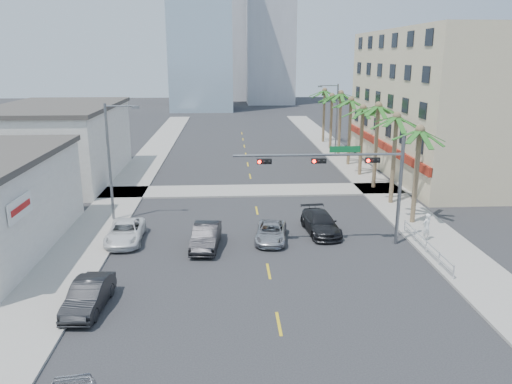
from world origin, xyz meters
TOP-DOWN VIEW (x-y plane):
  - ground at (0.00, 0.00)m, footprint 260.00×260.00m
  - sidewalk_right at (12.00, 20.00)m, footprint 4.00×120.00m
  - sidewalk_left at (-12.00, 20.00)m, footprint 4.00×120.00m
  - sidewalk_cross at (0.00, 22.00)m, footprint 80.00×4.00m
  - building_right at (21.99, 30.00)m, footprint 15.25×28.00m
  - building_left_far at (-19.50, 28.00)m, footprint 11.00×18.00m
  - tower_far_left at (-8.00, 95.00)m, footprint 14.00×14.00m
  - tower_far_center at (-3.00, 125.00)m, footprint 16.00×16.00m
  - traffic_signal_mast at (5.78, 7.95)m, footprint 11.12×0.54m
  - palm_tree_0 at (11.60, 12.00)m, footprint 4.80×4.80m
  - palm_tree_1 at (11.60, 17.20)m, footprint 4.80×4.80m
  - palm_tree_2 at (11.60, 22.40)m, footprint 4.80×4.80m
  - palm_tree_3 at (11.60, 27.60)m, footprint 4.80×4.80m
  - palm_tree_4 at (11.60, 32.80)m, footprint 4.80×4.80m
  - palm_tree_5 at (11.60, 38.00)m, footprint 4.80×4.80m
  - palm_tree_6 at (11.60, 43.20)m, footprint 4.80×4.80m
  - palm_tree_7 at (11.60, 48.40)m, footprint 4.80×4.80m
  - streetlight_left at (-11.00, 14.00)m, footprint 2.55×0.25m
  - streetlight_right at (11.00, 38.00)m, footprint 2.55×0.25m
  - guardrail at (10.30, 6.00)m, footprint 0.08×8.08m
  - car_parked_mid at (-9.40, -0.01)m, footprint 1.85×4.58m
  - car_parked_far at (-9.40, 9.42)m, footprint 2.48×5.09m
  - car_lane_left at (-3.85, 8.03)m, footprint 2.05×4.87m
  - car_lane_center at (0.58, 9.04)m, footprint 2.62×4.66m
  - car_lane_right at (4.26, 10.43)m, footprint 2.54×5.28m
  - pedestrian at (11.13, 8.22)m, footprint 0.82×0.72m

SIDE VIEW (x-z plane):
  - ground at x=0.00m, z-range 0.00..0.00m
  - sidewalk_right at x=12.00m, z-range 0.00..0.15m
  - sidewalk_left at x=-12.00m, z-range 0.00..0.15m
  - sidewalk_cross at x=0.00m, z-range 0.00..0.15m
  - car_lane_center at x=0.58m, z-range 0.00..1.23m
  - guardrail at x=10.30m, z-range 0.17..1.17m
  - car_parked_far at x=-9.40m, z-range 0.00..1.39m
  - car_parked_mid at x=-9.40m, z-range 0.00..1.48m
  - car_lane_right at x=4.26m, z-range 0.00..1.48m
  - car_lane_left at x=-3.85m, z-range 0.00..1.56m
  - pedestrian at x=11.13m, z-range 0.15..2.04m
  - building_left_far at x=-19.50m, z-range 0.00..7.20m
  - streetlight_left at x=-11.00m, z-range 0.56..9.56m
  - streetlight_right at x=11.00m, z-range 0.56..9.56m
  - traffic_signal_mast at x=5.78m, z-range 1.46..8.66m
  - palm_tree_0 at x=11.60m, z-range 3.18..10.98m
  - palm_tree_3 at x=11.60m, z-range 3.18..10.98m
  - palm_tree_6 at x=11.60m, z-range 3.18..10.98m
  - palm_tree_1 at x=11.60m, z-range 3.35..11.51m
  - palm_tree_4 at x=11.60m, z-range 3.35..11.51m
  - palm_tree_7 at x=11.60m, z-range 3.35..11.51m
  - building_right at x=21.99m, z-range 0.00..15.00m
  - palm_tree_2 at x=11.60m, z-range 3.52..12.04m
  - palm_tree_5 at x=11.60m, z-range 3.52..12.04m
  - tower_far_center at x=-3.00m, z-range 0.00..42.00m
  - tower_far_left at x=-8.00m, z-range 0.00..48.00m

